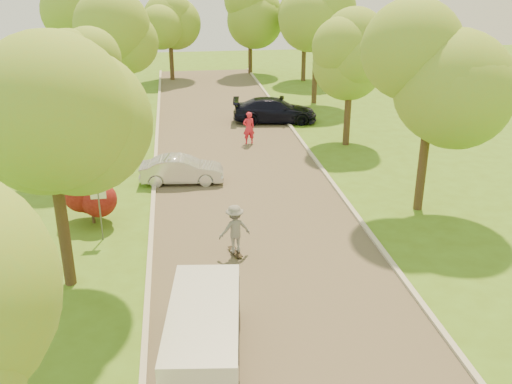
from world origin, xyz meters
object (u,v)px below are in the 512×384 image
person_striped (249,128)px  silver_sedan (182,170)px  longboard (235,252)px  skateboarder (235,229)px  person_olive (281,108)px  street_sign (99,200)px  minivan (204,335)px  dark_sedan (275,110)px

person_striped → silver_sedan: bearing=46.4°
longboard → skateboarder: skateboarder is taller
longboard → person_striped: person_striped is taller
longboard → person_olive: bearing=-119.4°
street_sign → skateboarder: bearing=-21.4°
silver_sedan → person_striped: 6.70m
minivan → skateboarder: 5.85m
minivan → street_sign: bearing=120.7°
dark_sedan → skateboarder: skateboarder is taller
silver_sedan → person_olive: 12.30m
silver_sedan → person_striped: bearing=-30.1°
person_olive → dark_sedan: bearing=45.7°
skateboarder → street_sign: bearing=-35.3°
skateboarder → longboard: bearing=102.7°
street_sign → skateboarder: street_sign is taller
longboard → skateboarder: bearing=-77.3°
street_sign → person_olive: (9.60, 15.81, -0.79)m
minivan → person_striped: bearing=86.0°
longboard → person_olive: size_ratio=0.60×
dark_sedan → longboard: dark_sedan is taller
longboard → person_olive: person_olive is taller
street_sign → silver_sedan: size_ratio=0.57×
skateboarder → person_olive: size_ratio=1.12×
street_sign → silver_sedan: bearing=60.6°
street_sign → person_striped: size_ratio=1.19×
dark_sedan → person_olive: 0.75m
silver_sedan → skateboarder: bearing=-162.4°
street_sign → minivan: size_ratio=0.47×
person_striped → minivan: bearing=70.3°
longboard → person_striped: bearing=-113.5°
person_striped → person_olive: size_ratio=1.17×
silver_sedan → minivan: bearing=-174.1°
person_olive → skateboarder: bearing=72.2°
skateboarder → person_olive: bearing=-119.4°
longboard → person_striped: (2.17, 12.75, 0.81)m
street_sign → person_striped: street_sign is taller
longboard → skateboarder: size_ratio=0.53×
minivan → person_striped: person_striped is taller
silver_sedan → person_olive: (6.56, 10.41, 0.15)m
minivan → person_olive: minivan is taller
minivan → silver_sedan: bearing=98.1°
dark_sedan → person_olive: size_ratio=3.38×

